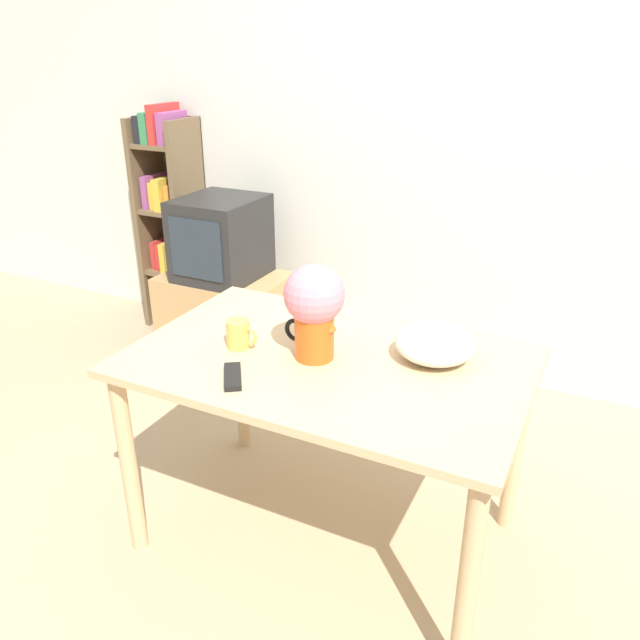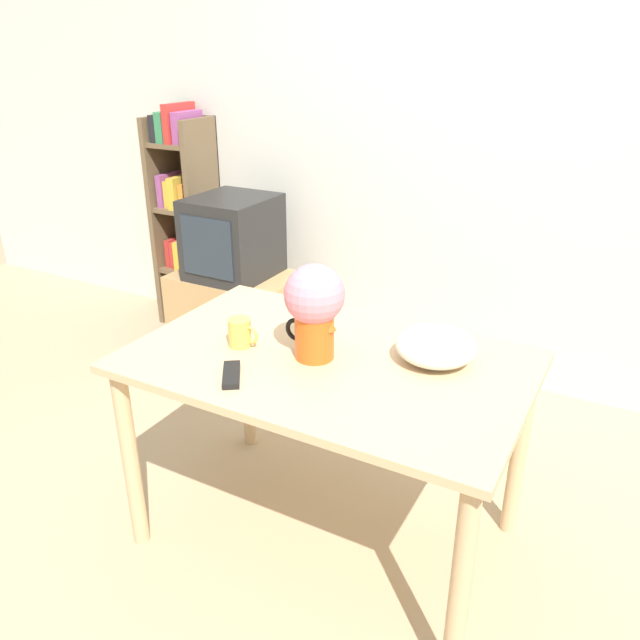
# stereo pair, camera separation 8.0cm
# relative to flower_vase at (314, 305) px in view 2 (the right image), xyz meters

# --- Properties ---
(ground_plane) EXTENTS (12.00, 12.00, 0.00)m
(ground_plane) POSITION_rel_flower_vase_xyz_m (0.01, -0.16, -0.98)
(ground_plane) COLOR tan
(wall_back) EXTENTS (8.00, 0.05, 2.60)m
(wall_back) POSITION_rel_flower_vase_xyz_m (0.01, 1.61, 0.32)
(wall_back) COLOR silver
(wall_back) RESTS_ON ground_plane
(table) EXTENTS (1.36, 0.87, 0.78)m
(table) POSITION_rel_flower_vase_xyz_m (0.04, 0.02, -0.30)
(table) COLOR tan
(table) RESTS_ON ground_plane
(flower_vase) EXTENTS (0.22, 0.21, 0.34)m
(flower_vase) POSITION_rel_flower_vase_xyz_m (0.00, 0.00, 0.00)
(flower_vase) COLOR #E05619
(flower_vase) RESTS_ON table
(coffee_mug) EXTENTS (0.12, 0.08, 0.10)m
(coffee_mug) POSITION_rel_flower_vase_xyz_m (-0.27, -0.05, -0.14)
(coffee_mug) COLOR gold
(coffee_mug) RESTS_ON table
(white_bowl) EXTENTS (0.27, 0.27, 0.12)m
(white_bowl) POSITION_rel_flower_vase_xyz_m (0.38, 0.17, -0.13)
(white_bowl) COLOR silver
(white_bowl) RESTS_ON table
(remote_control) EXTENTS (0.14, 0.16, 0.02)m
(remote_control) POSITION_rel_flower_vase_xyz_m (-0.17, -0.25, -0.18)
(remote_control) COLOR black
(remote_control) RESTS_ON table
(tv_stand) EXTENTS (0.72, 0.49, 0.53)m
(tv_stand) POSITION_rel_flower_vase_xyz_m (-1.16, 1.13, -0.71)
(tv_stand) COLOR tan
(tv_stand) RESTS_ON ground_plane
(tv_set) EXTENTS (0.43, 0.48, 0.46)m
(tv_set) POSITION_rel_flower_vase_xyz_m (-1.16, 1.12, -0.22)
(tv_set) COLOR black
(tv_set) RESTS_ON tv_stand
(bookshelf) EXTENTS (0.36, 0.32, 1.45)m
(bookshelf) POSITION_rel_flower_vase_xyz_m (-1.76, 1.44, -0.20)
(bookshelf) COLOR brown
(bookshelf) RESTS_ON ground_plane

